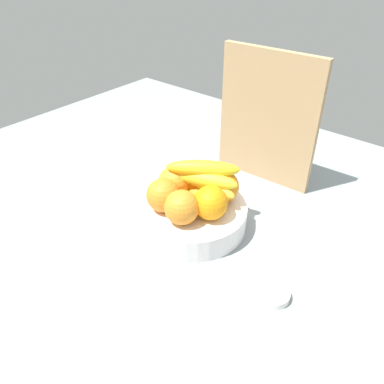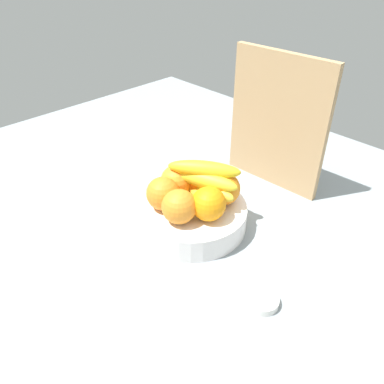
% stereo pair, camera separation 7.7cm
% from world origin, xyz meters
% --- Properties ---
extents(ground_plane, '(1.80, 1.40, 0.03)m').
position_xyz_m(ground_plane, '(0.00, 0.00, -0.01)').
color(ground_plane, gray).
extents(fruit_bowl, '(0.26, 0.26, 0.06)m').
position_xyz_m(fruit_bowl, '(-0.02, -0.02, 0.03)').
color(fruit_bowl, white).
rests_on(fruit_bowl, ground_plane).
extents(orange_front_left, '(0.08, 0.08, 0.08)m').
position_xyz_m(orange_front_left, '(-0.00, -0.07, 0.10)').
color(orange_front_left, orange).
rests_on(orange_front_left, fruit_bowl).
extents(orange_front_right, '(0.08, 0.08, 0.08)m').
position_xyz_m(orange_front_right, '(0.04, -0.02, 0.10)').
color(orange_front_right, orange).
rests_on(orange_front_right, fruit_bowl).
extents(orange_center, '(0.08, 0.08, 0.08)m').
position_xyz_m(orange_center, '(0.02, 0.05, 0.10)').
color(orange_center, orange).
rests_on(orange_center, fruit_bowl).
extents(orange_back_left, '(0.08, 0.08, 0.08)m').
position_xyz_m(orange_back_left, '(-0.04, 0.04, 0.10)').
color(orange_back_left, orange).
rests_on(orange_back_left, fruit_bowl).
extents(orange_back_right, '(0.08, 0.08, 0.08)m').
position_xyz_m(orange_back_right, '(-0.08, -0.01, 0.10)').
color(orange_back_right, orange).
rests_on(orange_back_right, fruit_bowl).
extents(orange_top_stack, '(0.08, 0.08, 0.08)m').
position_xyz_m(orange_top_stack, '(-0.06, -0.07, 0.10)').
color(orange_top_stack, orange).
rests_on(orange_top_stack, fruit_bowl).
extents(banana_bunch, '(0.17, 0.13, 0.11)m').
position_xyz_m(banana_bunch, '(-0.02, 0.02, 0.11)').
color(banana_bunch, yellow).
rests_on(banana_bunch, fruit_bowl).
extents(cutting_board, '(0.28, 0.03, 0.36)m').
position_xyz_m(cutting_board, '(-0.01, 0.29, 0.18)').
color(cutting_board, tan).
rests_on(cutting_board, ground_plane).
extents(jar_lid, '(0.06, 0.06, 0.02)m').
position_xyz_m(jar_lid, '(0.25, -0.08, 0.01)').
color(jar_lid, silver).
rests_on(jar_lid, ground_plane).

